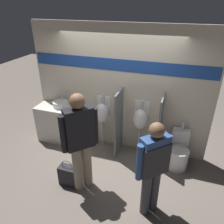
# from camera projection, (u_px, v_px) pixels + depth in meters

# --- Properties ---
(ground_plane) EXTENTS (16.00, 16.00, 0.00)m
(ground_plane) POSITION_uv_depth(u_px,v_px,m) (109.00, 158.00, 4.72)
(ground_plane) COLOR #70665B
(display_wall) EXTENTS (3.83, 0.07, 2.70)m
(display_wall) POSITION_uv_depth(u_px,v_px,m) (119.00, 90.00, 4.60)
(display_wall) COLOR beige
(display_wall) RESTS_ON ground_plane
(sink_counter) EXTENTS (1.01, 0.50, 0.88)m
(sink_counter) POSITION_uv_depth(u_px,v_px,m) (60.00, 124.00, 5.18)
(sink_counter) COLOR silver
(sink_counter) RESTS_ON ground_plane
(sink_basin) EXTENTS (0.34, 0.34, 0.27)m
(sink_basin) POSITION_uv_depth(u_px,v_px,m) (61.00, 104.00, 4.97)
(sink_basin) COLOR white
(sink_basin) RESTS_ON sink_counter
(cell_phone) EXTENTS (0.07, 0.14, 0.01)m
(cell_phone) POSITION_uv_depth(u_px,v_px,m) (67.00, 111.00, 4.80)
(cell_phone) COLOR black
(cell_phone) RESTS_ON sink_counter
(divider_near_counter) EXTENTS (0.03, 0.54, 1.46)m
(divider_near_counter) POSITION_uv_depth(u_px,v_px,m) (119.00, 123.00, 4.61)
(divider_near_counter) COLOR slate
(divider_near_counter) RESTS_ON ground_plane
(divider_mid) EXTENTS (0.03, 0.54, 1.46)m
(divider_mid) POSITION_uv_depth(u_px,v_px,m) (159.00, 130.00, 4.37)
(divider_mid) COLOR slate
(divider_mid) RESTS_ON ground_plane
(urinal_near_counter) EXTENTS (0.33, 0.29, 1.24)m
(urinal_near_counter) POSITION_uv_depth(u_px,v_px,m) (102.00, 113.00, 4.79)
(urinal_near_counter) COLOR silver
(urinal_near_counter) RESTS_ON ground_plane
(urinal_far) EXTENTS (0.33, 0.29, 1.24)m
(urinal_far) POSITION_uv_depth(u_px,v_px,m) (140.00, 119.00, 4.55)
(urinal_far) COLOR silver
(urinal_far) RESTS_ON ground_plane
(toilet) EXTENTS (0.42, 0.58, 0.87)m
(toilet) POSITION_uv_depth(u_px,v_px,m) (178.00, 154.00, 4.40)
(toilet) COLOR white
(toilet) RESTS_ON ground_plane
(person_in_vest) EXTENTS (0.45, 0.46, 1.64)m
(person_in_vest) POSITION_uv_depth(u_px,v_px,m) (153.00, 164.00, 3.14)
(person_in_vest) COLOR #3D3D42
(person_in_vest) RESTS_ON ground_plane
(person_with_lanyard) EXTENTS (0.48, 0.49, 1.84)m
(person_with_lanyard) POSITION_uv_depth(u_px,v_px,m) (80.00, 140.00, 3.57)
(person_with_lanyard) COLOR gray
(person_with_lanyard) RESTS_ON ground_plane
(shopping_bag) EXTENTS (0.33, 0.18, 0.53)m
(shopping_bag) POSITION_uv_depth(u_px,v_px,m) (68.00, 175.00, 4.00)
(shopping_bag) COLOR #232328
(shopping_bag) RESTS_ON ground_plane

